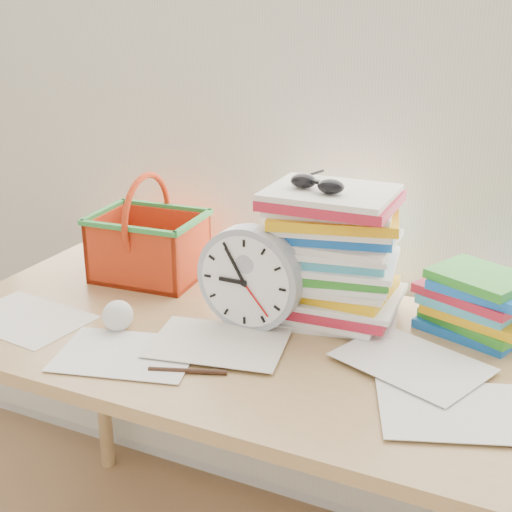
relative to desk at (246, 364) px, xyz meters
The scene contains 10 objects.
curtain 0.73m from the desk, 90.00° to the left, with size 2.40×0.01×2.50m, color silver.
desk is the anchor object (origin of this frame).
paper_stack 0.31m from the desk, 50.49° to the left, with size 0.30×0.25×0.30m, color white, non-canonical shape.
clock 0.19m from the desk, 102.83° to the left, with size 0.23×0.23×0.05m, color #9DA4AF.
sunglasses 0.43m from the desk, 51.46° to the left, with size 0.15×0.12×0.04m, color black, non-canonical shape.
book_stack 0.52m from the desk, 26.20° to the left, with size 0.24×0.19×0.14m, color white, non-canonical shape.
basket 0.46m from the desk, 152.98° to the left, with size 0.27×0.21×0.27m, color #E04115, non-canonical shape.
crumpled_ball 0.30m from the desk, 159.21° to the right, with size 0.07×0.07×0.07m, color white.
pen 0.22m from the desk, 98.30° to the right, with size 0.01×0.01×0.15m, color black.
scattered_papers 0.08m from the desk, ahead, with size 1.26×0.42×0.02m, color white, non-canonical shape.
Camera 1 is at (0.61, 0.36, 1.45)m, focal length 50.00 mm.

